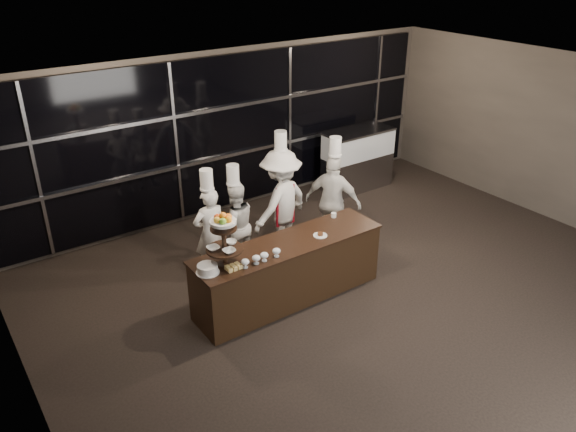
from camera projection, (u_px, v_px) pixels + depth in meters
room at (445, 237)px, 6.69m from camera, size 10.00×10.00×10.00m
window_wall at (235, 132)px, 10.30m from camera, size 8.60×0.10×2.80m
buffet_counter at (289, 270)px, 7.96m from camera, size 2.84×0.74×0.92m
display_stand at (224, 236)px, 7.05m from camera, size 0.48×0.48×0.74m
compotes at (261, 257)px, 7.25m from camera, size 0.59×0.11×0.12m
layer_cake at (207, 269)px, 7.03m from camera, size 0.30×0.30×0.11m
pastry_squares at (233, 267)px, 7.12m from camera, size 0.20×0.13×0.05m
small_plate at (320, 235)px, 7.92m from camera, size 0.20×0.20×0.05m
chef_cup at (334, 215)px, 8.44m from camera, size 0.08×0.08×0.07m
display_case at (358, 156)px, 11.48m from camera, size 1.47×0.64×1.24m
chef_a at (210, 231)px, 8.41m from camera, size 0.54×0.36×1.74m
chef_b at (235, 224)px, 8.69m from camera, size 0.73×0.59×1.70m
chef_c at (281, 202)px, 8.97m from camera, size 1.30×0.97×2.09m
chef_d at (333, 201)px, 9.18m from camera, size 0.84×1.02×1.93m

